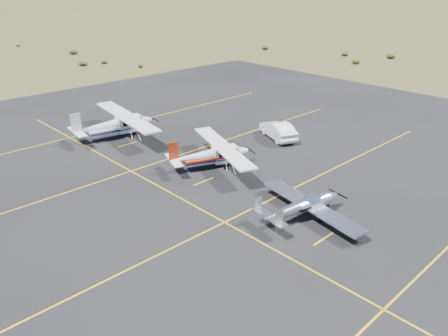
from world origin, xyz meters
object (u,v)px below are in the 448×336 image
aircraft_low_wing (304,206)px  sedan (278,130)px  aircraft_plain (115,124)px  aircraft_cessna (211,154)px

aircraft_low_wing → sedan: (10.47, 11.04, -0.05)m
aircraft_low_wing → aircraft_plain: (-0.81, 22.06, 0.46)m
aircraft_low_wing → aircraft_cessna: aircraft_cessna is taller
aircraft_cessna → aircraft_plain: size_ratio=0.83×
aircraft_low_wing → aircraft_plain: 22.08m
aircraft_low_wing → sedan: bearing=57.0°
aircraft_low_wing → sedan: 15.22m
aircraft_low_wing → sedan: size_ratio=1.71×
aircraft_cessna → aircraft_low_wing: bearing=-74.8°
aircraft_low_wing → aircraft_cessna: (1.10, 10.26, 0.27)m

